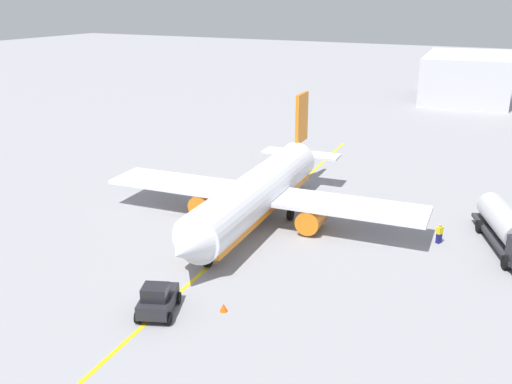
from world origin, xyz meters
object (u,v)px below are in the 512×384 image
object	(u,v)px
refueling_worker	(439,234)
pushback_tug	(158,300)
airplane	(258,193)
fuel_tanker	(507,228)
safety_cone_nose	(224,307)

from	to	relation	value
refueling_worker	pushback_tug	bearing A→B (deg)	-35.85
pushback_tug	refueling_worker	bearing A→B (deg)	144.15
airplane	refueling_worker	world-z (taller)	airplane
fuel_tanker	refueling_worker	distance (m)	5.30
pushback_tug	refueling_worker	world-z (taller)	pushback_tug
pushback_tug	safety_cone_nose	distance (m)	4.31
airplane	refueling_worker	bearing A→B (deg)	99.33
airplane	pushback_tug	xyz separation A→B (m)	(17.17, 1.37, -1.76)
airplane	safety_cone_nose	xyz separation A→B (m)	(15.03, 5.05, -2.47)
airplane	fuel_tanker	xyz separation A→B (m)	(-4.06, 20.64, -1.03)
refueling_worker	safety_cone_nose	bearing A→B (deg)	-31.01
airplane	refueling_worker	xyz separation A→B (m)	(-2.57, 15.63, -1.94)
airplane	safety_cone_nose	bearing A→B (deg)	18.56
airplane	fuel_tanker	size ratio (longest dim) A/B	2.70
pushback_tug	airplane	bearing A→B (deg)	-175.44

